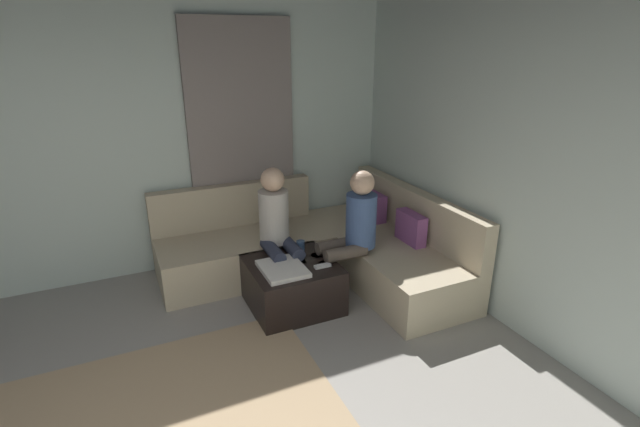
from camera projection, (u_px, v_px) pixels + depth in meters
name	position (u px, v px, depth m)	size (l,w,h in m)	color
wall_back	(606.00, 192.00, 3.03)	(6.00, 0.12, 2.70)	silver
wall_left	(105.00, 145.00, 4.38)	(0.12, 6.00, 2.70)	silver
curtain_panel	(243.00, 145.00, 4.84)	(0.06, 1.10, 2.50)	gray
sectional_couch	(323.00, 248.00, 4.76)	(2.10, 2.55, 0.87)	#C6B593
ottoman	(292.00, 284.00, 4.19)	(0.76, 0.76, 0.42)	black
folded_blanket	(283.00, 269.00, 3.98)	(0.44, 0.36, 0.04)	white
coffee_mug	(301.00, 246.00, 4.36)	(0.08, 0.08, 0.10)	#334C72
game_remote	(323.00, 266.00, 4.05)	(0.05, 0.15, 0.02)	white
person_on_couch_back	(351.00, 229.00, 4.24)	(0.30, 0.60, 1.20)	brown
person_on_couch_side	(278.00, 227.00, 4.29)	(0.60, 0.30, 1.20)	#2D3347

